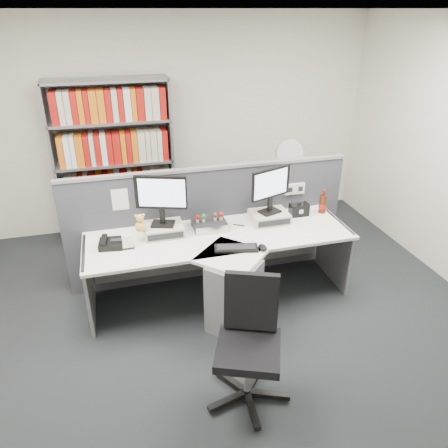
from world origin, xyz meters
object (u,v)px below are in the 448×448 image
object	(u,v)px
monitor_left	(161,196)
monitor_right	(271,187)
desktop_pc	(209,224)
cola_bottle	(323,204)
mouse	(263,247)
desk_phone	(110,243)
desk_calendar	(128,243)
desk_fan	(289,156)
desk	(225,270)
keyboard	(236,248)
speaker	(299,210)
office_chair	(249,338)
shelving_unit	(115,165)
filing_cabinet	(285,208)

from	to	relation	value
monitor_left	monitor_right	distance (m)	1.10
monitor_left	desktop_pc	bearing A→B (deg)	1.10
cola_bottle	mouse	bearing A→B (deg)	-146.57
monitor_right	cola_bottle	distance (m)	0.69
desk_phone	desk_calendar	bearing A→B (deg)	-24.28
desk_calendar	desk_fan	xyz separation A→B (m)	(2.08, 1.21, 0.28)
desk	keyboard	xyz separation A→B (m)	(0.08, -0.09, 0.28)
speaker	desktop_pc	bearing A→B (deg)	-177.63
office_chair	shelving_unit	bearing A→B (deg)	105.43
monitor_left	keyboard	size ratio (longest dim) A/B	1.20
desk_calendar	cola_bottle	bearing A→B (deg)	6.61
desktop_pc	cola_bottle	distance (m)	1.27
desk_calendar	speaker	bearing A→B (deg)	7.60
desk	speaker	distance (m)	1.08
mouse	office_chair	bearing A→B (deg)	-115.01
speaker	mouse	bearing A→B (deg)	-136.47
desk_calendar	speaker	world-z (taller)	speaker
desktop_pc	desk_fan	xyz separation A→B (m)	(1.26, 1.01, 0.29)
desktop_pc	speaker	distance (m)	1.00
mouse	desk_phone	size ratio (longest dim) A/B	0.48
cola_bottle	speaker	bearing A→B (deg)	179.91
monitor_right	desktop_pc	size ratio (longest dim) A/B	1.47
cola_bottle	office_chair	size ratio (longest dim) A/B	0.27
filing_cabinet	office_chair	size ratio (longest dim) A/B	0.72
monitor_left	speaker	distance (m)	1.49
desk_phone	desktop_pc	bearing A→B (deg)	7.64
keyboard	mouse	bearing A→B (deg)	-15.96
desk_calendar	desktop_pc	bearing A→B (deg)	13.80
shelving_unit	desk_fan	size ratio (longest dim) A/B	3.51
desk	mouse	bearing A→B (deg)	-26.66
desktop_pc	filing_cabinet	size ratio (longest dim) A/B	0.46
office_chair	mouse	bearing A→B (deg)	64.99
keyboard	cola_bottle	world-z (taller)	cola_bottle
mouse	office_chair	size ratio (longest dim) A/B	0.12
mouse	shelving_unit	distance (m)	2.35
mouse	desk_phone	xyz separation A→B (m)	(-1.34, 0.42, 0.01)
cola_bottle	filing_cabinet	xyz separation A→B (m)	(-0.00, 0.97, -0.47)
desk_phone	cola_bottle	size ratio (longest dim) A/B	0.91
monitor_right	desk_fan	size ratio (longest dim) A/B	0.84
monitor_right	office_chair	world-z (taller)	monitor_right
monitor_left	mouse	world-z (taller)	monitor_left
speaker	cola_bottle	distance (m)	0.27
shelving_unit	desk_fan	distance (m)	2.15
monitor_left	mouse	size ratio (longest dim) A/B	4.37
monitor_left	desk_fan	bearing A→B (deg)	30.50
mouse	desk_fan	distance (m)	1.82
desktop_pc	filing_cabinet	xyz separation A→B (m)	(1.26, 1.01, -0.41)
desk_calendar	keyboard	bearing A→B (deg)	-16.37
monitor_right	mouse	world-z (taller)	monitor_right
mouse	office_chair	world-z (taller)	office_chair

